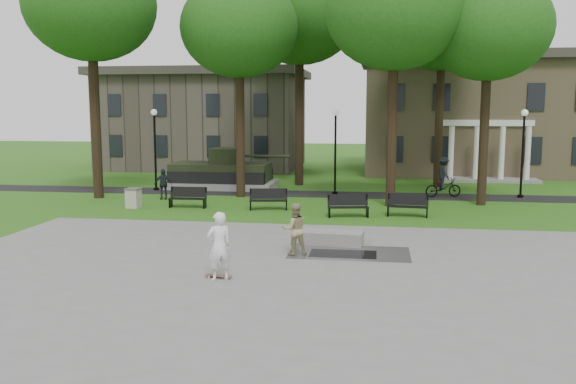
% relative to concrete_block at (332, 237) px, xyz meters
% --- Properties ---
extents(ground, '(120.00, 120.00, 0.00)m').
position_rel_concrete_block_xyz_m(ground, '(-1.28, 0.40, -0.24)').
color(ground, '#315C15').
rests_on(ground, ground).
extents(plaza, '(22.00, 16.00, 0.02)m').
position_rel_concrete_block_xyz_m(plaza, '(-1.28, -4.60, -0.23)').
color(plaza, gray).
rests_on(plaza, ground).
extents(footpath, '(44.00, 2.60, 0.01)m').
position_rel_concrete_block_xyz_m(footpath, '(-1.28, 12.40, -0.24)').
color(footpath, black).
rests_on(footpath, ground).
extents(building_right, '(17.00, 12.00, 8.60)m').
position_rel_concrete_block_xyz_m(building_right, '(8.72, 26.40, 4.10)').
color(building_right, '#9E8460').
rests_on(building_right, ground).
extents(building_left, '(15.00, 10.00, 7.20)m').
position_rel_concrete_block_xyz_m(building_left, '(-12.28, 26.90, 3.35)').
color(building_left, '#4C443D').
rests_on(building_left, ground).
extents(tree_0, '(6.80, 6.80, 12.97)m').
position_rel_concrete_block_xyz_m(tree_0, '(-13.28, 9.40, 9.78)').
color(tree_0, black).
rests_on(tree_0, ground).
extents(tree_1, '(6.20, 6.20, 11.63)m').
position_rel_concrete_block_xyz_m(tree_1, '(-5.78, 10.90, 8.71)').
color(tree_1, black).
rests_on(tree_1, ground).
extents(tree_2, '(6.60, 6.60, 12.16)m').
position_rel_concrete_block_xyz_m(tree_2, '(2.22, 8.90, 9.07)').
color(tree_2, black).
rests_on(tree_2, ground).
extents(tree_3, '(6.00, 6.00, 11.19)m').
position_rel_concrete_block_xyz_m(tree_3, '(6.72, 9.90, 8.35)').
color(tree_3, black).
rests_on(tree_3, ground).
extents(tree_4, '(7.20, 7.20, 13.50)m').
position_rel_concrete_block_xyz_m(tree_4, '(-3.28, 16.40, 10.15)').
color(tree_4, black).
rests_on(tree_4, ground).
extents(tree_5, '(6.40, 6.40, 12.44)m').
position_rel_concrete_block_xyz_m(tree_5, '(5.22, 16.90, 9.42)').
color(tree_5, black).
rests_on(tree_5, ground).
extents(lamp_left, '(0.36, 0.36, 4.73)m').
position_rel_concrete_block_xyz_m(lamp_left, '(-11.28, 12.70, 2.55)').
color(lamp_left, black).
rests_on(lamp_left, ground).
extents(lamp_mid, '(0.36, 0.36, 4.73)m').
position_rel_concrete_block_xyz_m(lamp_mid, '(-0.78, 12.70, 2.55)').
color(lamp_mid, black).
rests_on(lamp_mid, ground).
extents(lamp_right, '(0.36, 0.36, 4.73)m').
position_rel_concrete_block_xyz_m(lamp_right, '(9.22, 12.70, 2.55)').
color(lamp_right, black).
rests_on(lamp_right, ground).
extents(tank_monument, '(7.45, 3.40, 2.40)m').
position_rel_concrete_block_xyz_m(tank_monument, '(-7.73, 14.40, 0.61)').
color(tank_monument, gray).
rests_on(tank_monument, ground).
extents(puddle, '(2.20, 1.20, 0.00)m').
position_rel_concrete_block_xyz_m(puddle, '(0.49, -1.49, -0.22)').
color(puddle, black).
rests_on(puddle, plaza).
extents(concrete_block, '(2.28, 1.19, 0.45)m').
position_rel_concrete_block_xyz_m(concrete_block, '(0.00, 0.00, 0.00)').
color(concrete_block, gray).
rests_on(concrete_block, plaza).
extents(skateboard, '(0.80, 0.33, 0.07)m').
position_rel_concrete_block_xyz_m(skateboard, '(-2.87, -4.86, -0.19)').
color(skateboard, brown).
rests_on(skateboard, plaza).
extents(skateboarder, '(0.85, 0.78, 1.95)m').
position_rel_concrete_block_xyz_m(skateboarder, '(-2.79, -5.04, 0.75)').
color(skateboarder, white).
rests_on(skateboarder, plaza).
extents(friend_watching, '(1.01, 0.91, 1.72)m').
position_rel_concrete_block_xyz_m(friend_watching, '(-1.09, -1.83, 0.64)').
color(friend_watching, '#988F62').
rests_on(friend_watching, plaza).
extents(pedestrian_walker, '(1.00, 0.54, 1.61)m').
position_rel_concrete_block_xyz_m(pedestrian_walker, '(-9.64, 9.38, 0.56)').
color(pedestrian_walker, black).
rests_on(pedestrian_walker, ground).
extents(cyclist, '(2.11, 1.27, 2.19)m').
position_rel_concrete_block_xyz_m(cyclist, '(5.12, 12.35, 0.65)').
color(cyclist, black).
rests_on(cyclist, ground).
extents(park_bench_0, '(1.81, 0.55, 1.00)m').
position_rel_concrete_block_xyz_m(park_bench_0, '(-7.51, 6.97, 0.28)').
color(park_bench_0, black).
rests_on(park_bench_0, ground).
extents(park_bench_1, '(1.85, 0.82, 1.00)m').
position_rel_concrete_block_xyz_m(park_bench_1, '(-3.52, 6.95, 0.28)').
color(park_bench_1, black).
rests_on(park_bench_1, ground).
extents(park_bench_2, '(1.85, 0.86, 1.00)m').
position_rel_concrete_block_xyz_m(park_bench_2, '(0.32, 5.55, 0.28)').
color(park_bench_2, black).
rests_on(park_bench_2, ground).
extents(park_bench_3, '(1.84, 0.69, 1.00)m').
position_rel_concrete_block_xyz_m(park_bench_3, '(2.92, 6.07, 0.28)').
color(park_bench_3, black).
rests_on(park_bench_3, ground).
extents(trash_bin, '(0.71, 0.71, 0.96)m').
position_rel_concrete_block_xyz_m(trash_bin, '(-10.11, 6.53, 0.24)').
color(trash_bin, beige).
rests_on(trash_bin, ground).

